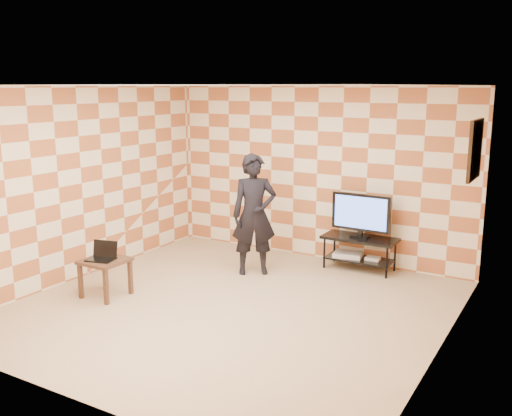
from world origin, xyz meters
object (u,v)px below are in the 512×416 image
object	(u,v)px
tv	(361,213)
side_table	(105,266)
tv_stand	(360,246)
person	(254,215)

from	to	relation	value
tv	side_table	distance (m)	3.70
tv_stand	side_table	distance (m)	3.67
tv_stand	side_table	xyz separation A→B (m)	(-2.47, -2.72, 0.04)
tv	person	distance (m)	1.58
tv	side_table	bearing A→B (deg)	-132.29
side_table	person	world-z (taller)	person
tv	person	xyz separation A→B (m)	(-1.28, -0.92, 0.02)
side_table	person	distance (m)	2.20
tv_stand	side_table	bearing A→B (deg)	-132.26
tv_stand	tv	distance (m)	0.49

